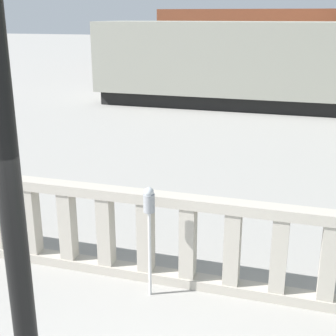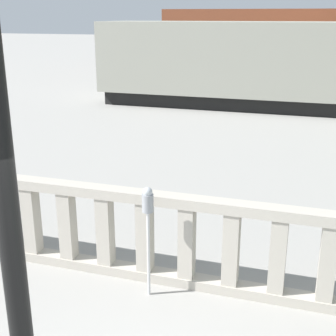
# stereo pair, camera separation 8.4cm
# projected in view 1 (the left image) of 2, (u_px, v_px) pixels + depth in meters

# --- Properties ---
(balustrade) EXTENTS (16.68, 0.24, 1.29)m
(balustrade) POSITION_uv_depth(u_px,v_px,m) (210.00, 245.00, 6.09)
(balustrade) COLOR #ADA599
(balustrade) RESTS_ON ground
(parking_meter) EXTENTS (0.14, 0.14, 1.50)m
(parking_meter) POSITION_uv_depth(u_px,v_px,m) (149.00, 212.00, 5.79)
(parking_meter) COLOR silver
(parking_meter) RESTS_ON ground
(train_far) EXTENTS (21.10, 2.89, 4.46)m
(train_far) POSITION_uv_depth(u_px,v_px,m) (320.00, 39.00, 30.42)
(train_far) COLOR black
(train_far) RESTS_ON ground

